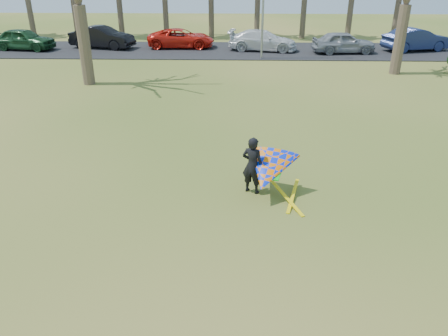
{
  "coord_description": "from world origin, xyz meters",
  "views": [
    {
      "loc": [
        0.34,
        -9.01,
        6.41
      ],
      "look_at": [
        0.0,
        2.0,
        1.1
      ],
      "focal_mm": 35.0,
      "sensor_mm": 36.0,
      "label": 1
    }
  ],
  "objects_px": {
    "car_4": "(344,42)",
    "car_0": "(24,39)",
    "car_1": "(102,37)",
    "car_5": "(416,39)",
    "kite_flyer": "(266,170)",
    "car_3": "(263,40)",
    "car_2": "(181,38)"
  },
  "relations": [
    {
      "from": "car_3",
      "to": "car_5",
      "type": "bearing_deg",
      "value": -79.45
    },
    {
      "from": "car_4",
      "to": "car_5",
      "type": "relative_size",
      "value": 0.91
    },
    {
      "from": "car_2",
      "to": "car_5",
      "type": "xyz_separation_m",
      "value": [
        17.87,
        -0.73,
        0.11
      ]
    },
    {
      "from": "kite_flyer",
      "to": "car_5",
      "type": "bearing_deg",
      "value": 61.09
    },
    {
      "from": "car_3",
      "to": "car_5",
      "type": "height_order",
      "value": "car_5"
    },
    {
      "from": "car_0",
      "to": "car_1",
      "type": "distance_m",
      "value": 5.83
    },
    {
      "from": "car_1",
      "to": "car_3",
      "type": "xyz_separation_m",
      "value": [
        12.41,
        -0.61,
        -0.07
      ]
    },
    {
      "from": "car_4",
      "to": "kite_flyer",
      "type": "xyz_separation_m",
      "value": [
        -6.9,
        -21.68,
        0.02
      ]
    },
    {
      "from": "car_2",
      "to": "car_3",
      "type": "bearing_deg",
      "value": -99.85
    },
    {
      "from": "car_1",
      "to": "car_2",
      "type": "height_order",
      "value": "car_1"
    },
    {
      "from": "car_3",
      "to": "kite_flyer",
      "type": "height_order",
      "value": "kite_flyer"
    },
    {
      "from": "car_0",
      "to": "car_5",
      "type": "xyz_separation_m",
      "value": [
        29.73,
        0.54,
        0.03
      ]
    },
    {
      "from": "car_1",
      "to": "car_5",
      "type": "bearing_deg",
      "value": -77.73
    },
    {
      "from": "car_5",
      "to": "kite_flyer",
      "type": "bearing_deg",
      "value": 135.6
    },
    {
      "from": "kite_flyer",
      "to": "car_3",
      "type": "bearing_deg",
      "value": 87.45
    },
    {
      "from": "car_5",
      "to": "kite_flyer",
      "type": "relative_size",
      "value": 2.09
    },
    {
      "from": "car_0",
      "to": "car_3",
      "type": "height_order",
      "value": "car_0"
    },
    {
      "from": "car_2",
      "to": "car_5",
      "type": "distance_m",
      "value": 17.88
    },
    {
      "from": "car_4",
      "to": "car_1",
      "type": "bearing_deg",
      "value": 80.08
    },
    {
      "from": "car_0",
      "to": "car_3",
      "type": "relative_size",
      "value": 0.9
    },
    {
      "from": "kite_flyer",
      "to": "car_2",
      "type": "bearing_deg",
      "value": 102.74
    },
    {
      "from": "car_1",
      "to": "car_3",
      "type": "bearing_deg",
      "value": -79.73
    },
    {
      "from": "car_0",
      "to": "kite_flyer",
      "type": "bearing_deg",
      "value": -134.02
    },
    {
      "from": "car_0",
      "to": "car_4",
      "type": "distance_m",
      "value": 24.07
    },
    {
      "from": "car_3",
      "to": "kite_flyer",
      "type": "bearing_deg",
      "value": -173.33
    },
    {
      "from": "car_2",
      "to": "car_4",
      "type": "relative_size",
      "value": 1.13
    },
    {
      "from": "car_0",
      "to": "car_2",
      "type": "xyz_separation_m",
      "value": [
        11.86,
        1.27,
        -0.08
      ]
    },
    {
      "from": "car_1",
      "to": "car_3",
      "type": "distance_m",
      "value": 12.43
    },
    {
      "from": "car_2",
      "to": "car_3",
      "type": "distance_m",
      "value": 6.39
    },
    {
      "from": "car_1",
      "to": "kite_flyer",
      "type": "bearing_deg",
      "value": -140.61
    },
    {
      "from": "car_3",
      "to": "kite_flyer",
      "type": "distance_m",
      "value": 22.5
    },
    {
      "from": "car_4",
      "to": "car_0",
      "type": "bearing_deg",
      "value": 83.23
    }
  ]
}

